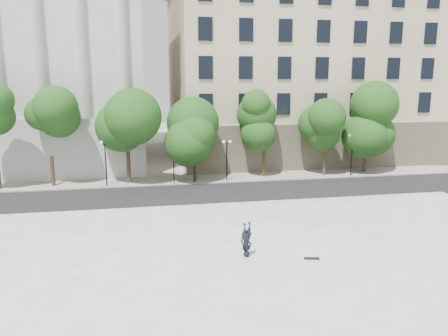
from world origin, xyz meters
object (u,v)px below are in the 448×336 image
(traffic_light_east, at_px, (194,144))
(traffic_light_west, at_px, (173,146))
(person_lying, at_px, (246,252))
(skateboard, at_px, (312,258))

(traffic_light_east, bearing_deg, traffic_light_west, -180.00)
(traffic_light_west, distance_m, person_lying, 18.83)
(traffic_light_west, relative_size, skateboard, 5.22)
(person_lying, bearing_deg, traffic_light_east, 69.22)
(traffic_light_west, relative_size, traffic_light_east, 0.97)
(person_lying, height_order, skateboard, person_lying)
(traffic_light_east, bearing_deg, skateboard, -78.73)
(traffic_light_west, xyz_separation_m, skateboard, (5.74, -19.40, -3.11))
(person_lying, bearing_deg, traffic_light_west, 74.98)
(traffic_light_west, height_order, traffic_light_east, traffic_light_east)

